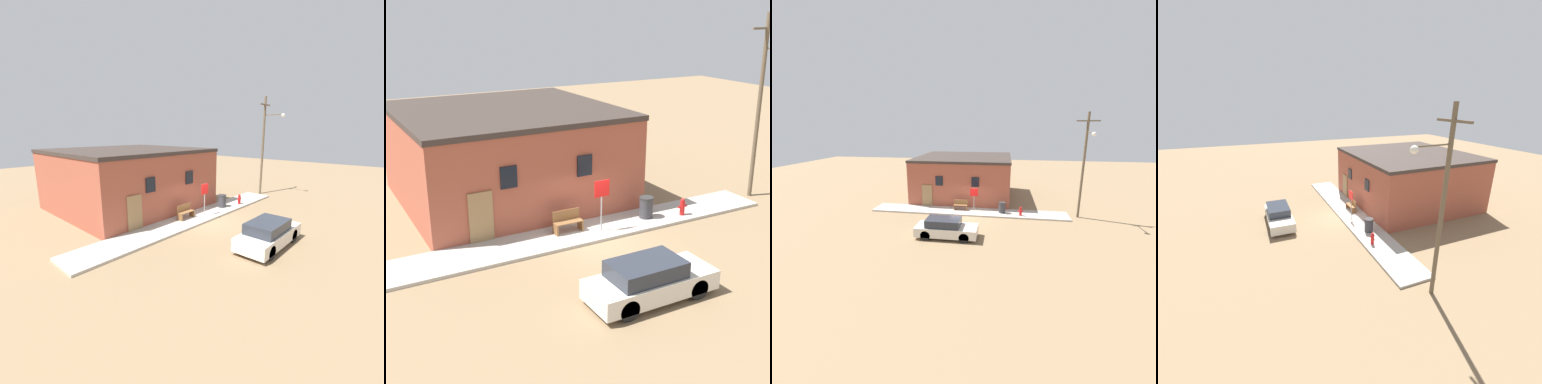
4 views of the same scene
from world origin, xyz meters
The scene contains 9 objects.
ground_plane centered at (0.00, 0.00, 0.00)m, with size 80.00×80.00×0.00m, color #846B4C.
sidewalk centered at (0.00, 1.08, 0.07)m, with size 17.60×2.15×0.14m.
brick_building centered at (-1.18, 6.88, 2.23)m, with size 9.91×9.58×4.47m.
fire_hydrant centered at (4.68, 0.55, 0.52)m, with size 0.46×0.22×0.78m.
stop_sign centered at (0.59, 0.78, 1.68)m, with size 0.70×0.06×2.20m.
bench centered at (-0.70, 1.35, 0.57)m, with size 1.24×0.44×0.92m.
trash_bin centered at (3.07, 1.09, 0.62)m, with size 0.62×0.62×0.95m.
utility_pole centered at (9.56, 1.11, 4.80)m, with size 1.80×1.95×8.75m.
parked_car centered at (-0.77, -4.48, 0.67)m, with size 4.33×1.70×1.38m.
Camera 1 is at (-12.43, -9.69, 5.68)m, focal length 24.00 mm.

